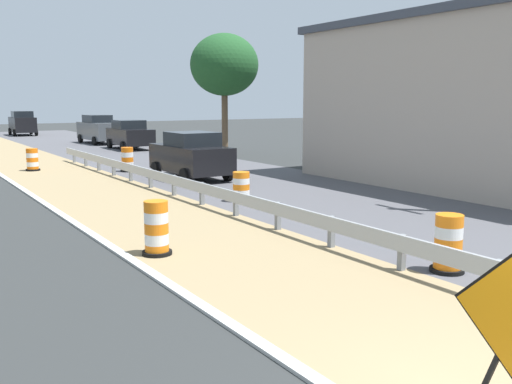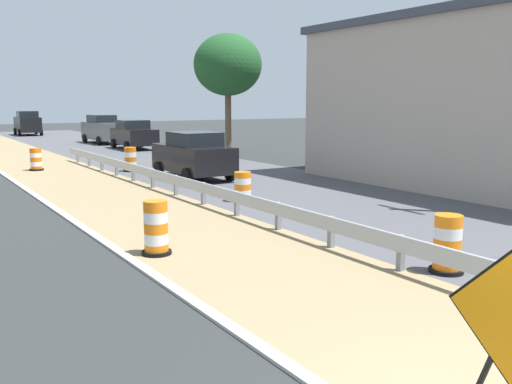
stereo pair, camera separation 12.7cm
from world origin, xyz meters
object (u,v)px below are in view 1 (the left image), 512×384
Objects in this scene: traffic_barrel_nearest at (448,246)px; traffic_barrel_close at (157,230)px; car_trailing_near_lane at (98,129)px; traffic_barrel_mid at (241,188)px; traffic_barrel_far at (127,161)px; car_lead_near_lane at (22,123)px; car_mid_far_lane at (130,135)px; traffic_barrel_farther at (32,161)px; car_lead_far_lane at (191,155)px.

traffic_barrel_close is (-4.11, 4.11, 0.02)m from traffic_barrel_nearest.
traffic_barrel_nearest is 0.23× the size of car_trailing_near_lane.
traffic_barrel_mid is 0.86× the size of traffic_barrel_far.
car_lead_near_lane is 19.80m from car_mid_far_lane.
traffic_barrel_farther is 8.07m from car_lead_far_lane.
traffic_barrel_mid is 0.93× the size of traffic_barrel_farther.
traffic_barrel_close is 26.66m from car_mid_far_lane.
traffic_barrel_nearest is 14.29m from car_lead_far_lane.
traffic_barrel_mid is at bearing -72.11° from traffic_barrel_farther.
car_lead_near_lane reaches higher than traffic_barrel_close.
traffic_barrel_farther is 28.72m from car_lead_near_lane.
car_lead_far_lane reaches higher than car_mid_far_lane.
car_mid_far_lane is at bearing 78.91° from traffic_barrel_mid.
traffic_barrel_far is (-0.33, 9.35, 0.07)m from traffic_barrel_mid.
traffic_barrel_mid is 0.22× the size of car_mid_far_lane.
traffic_barrel_mid is 0.23× the size of car_lead_far_lane.
car_lead_far_lane is (-2.82, -21.08, -0.09)m from car_trailing_near_lane.
car_trailing_near_lane reaches higher than traffic_barrel_mid.
car_trailing_near_lane is (8.64, 31.14, 0.54)m from traffic_barrel_close.
car_mid_far_lane is at bearing -11.66° from car_lead_far_lane.
traffic_barrel_far is 1.08× the size of traffic_barrel_farther.
car_lead_far_lane reaches higher than traffic_barrel_close.
traffic_barrel_nearest is 1.16× the size of traffic_barrel_mid.
car_mid_far_lane is at bearing 70.62° from traffic_barrel_close.
traffic_barrel_far is at bearing -15.69° from car_trailing_near_lane.
car_lead_far_lane is (1.36, -3.70, 0.47)m from traffic_barrel_far.
car_lead_near_lane is 13.86m from car_trailing_near_lane.
traffic_barrel_nearest is at bearing -45.02° from traffic_barrel_close.
traffic_barrel_far is at bearing 19.88° from car_lead_far_lane.
car_lead_near_lane is 0.97× the size of car_mid_far_lane.
traffic_barrel_far is at bearing 72.07° from traffic_barrel_close.
car_trailing_near_lane is (4.53, 35.25, 0.56)m from traffic_barrel_nearest.
car_trailing_near_lane is at bearing -166.63° from car_lead_near_lane.
traffic_barrel_farther is (0.90, 16.44, -0.06)m from traffic_barrel_close.
traffic_barrel_close is at bearing -17.65° from car_trailing_near_lane.
traffic_barrel_close is at bearing -17.95° from car_mid_far_lane.
car_lead_far_lane is (4.92, -6.38, 0.51)m from traffic_barrel_farther.
traffic_barrel_mid is (4.78, 4.42, -0.09)m from traffic_barrel_close.
traffic_barrel_far is at bearing -36.92° from traffic_barrel_farther.
car_trailing_near_lane reaches higher than traffic_barrel_farther.
car_lead_near_lane is at bearing -170.62° from car_trailing_near_lane.
car_lead_near_lane reaches higher than traffic_barrel_far.
car_lead_far_lane is (-0.05, -34.66, -0.14)m from car_lead_near_lane.
car_trailing_near_lane is 6.00m from car_mid_far_lane.
traffic_barrel_close is at bearing -93.14° from traffic_barrel_farther.
traffic_barrel_far is at bearing 88.90° from traffic_barrel_nearest.
traffic_barrel_close is at bearing -137.26° from traffic_barrel_mid.
traffic_barrel_farther reaches higher than traffic_barrel_mid.
car_mid_far_lane is (8.84, 25.14, 0.44)m from traffic_barrel_close.
car_lead_near_lane is at bearing 87.38° from traffic_barrel_far.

